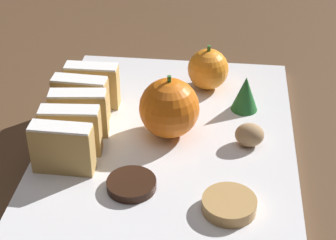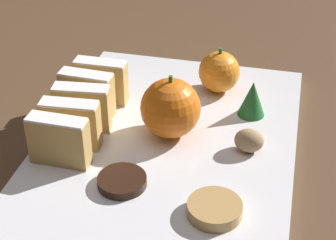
% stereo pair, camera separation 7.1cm
% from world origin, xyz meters
% --- Properties ---
extents(ground_plane, '(6.00, 6.00, 0.00)m').
position_xyz_m(ground_plane, '(0.00, 0.00, 0.00)').
color(ground_plane, '#513823').
extents(serving_platter, '(0.33, 0.44, 0.01)m').
position_xyz_m(serving_platter, '(0.00, 0.00, 0.01)').
color(serving_platter, white).
rests_on(serving_platter, ground_plane).
extents(stollen_slice_front, '(0.07, 0.02, 0.06)m').
position_xyz_m(stollen_slice_front, '(-0.12, -0.08, 0.04)').
color(stollen_slice_front, tan).
rests_on(stollen_slice_front, serving_platter).
extents(stollen_slice_second, '(0.07, 0.03, 0.06)m').
position_xyz_m(stollen_slice_second, '(-0.12, -0.04, 0.04)').
color(stollen_slice_second, tan).
rests_on(stollen_slice_second, serving_platter).
extents(stollen_slice_third, '(0.08, 0.03, 0.06)m').
position_xyz_m(stollen_slice_third, '(-0.12, -0.00, 0.04)').
color(stollen_slice_third, tan).
rests_on(stollen_slice_third, serving_platter).
extents(stollen_slice_fourth, '(0.07, 0.03, 0.06)m').
position_xyz_m(stollen_slice_fourth, '(-0.12, 0.04, 0.04)').
color(stollen_slice_fourth, tan).
rests_on(stollen_slice_fourth, serving_platter).
extents(stollen_slice_fifth, '(0.07, 0.02, 0.06)m').
position_xyz_m(stollen_slice_fifth, '(-0.11, 0.07, 0.04)').
color(stollen_slice_fifth, tan).
rests_on(stollen_slice_fifth, serving_platter).
extents(orange_near, '(0.08, 0.08, 0.09)m').
position_xyz_m(orange_near, '(0.00, 0.01, 0.05)').
color(orange_near, orange).
rests_on(orange_near, serving_platter).
extents(orange_far, '(0.06, 0.06, 0.07)m').
position_xyz_m(orange_far, '(0.04, 0.14, 0.04)').
color(orange_far, orange).
rests_on(orange_far, serving_platter).
extents(walnut, '(0.04, 0.03, 0.03)m').
position_xyz_m(walnut, '(0.10, -0.00, 0.03)').
color(walnut, tan).
rests_on(walnut, serving_platter).
extents(chocolate_cookie, '(0.06, 0.06, 0.01)m').
position_xyz_m(chocolate_cookie, '(-0.03, -0.10, 0.02)').
color(chocolate_cookie, black).
rests_on(chocolate_cookie, serving_platter).
extents(gingerbread_cookie, '(0.06, 0.06, 0.01)m').
position_xyz_m(gingerbread_cookie, '(0.08, -0.12, 0.02)').
color(gingerbread_cookie, tan).
rests_on(gingerbread_cookie, serving_platter).
extents(evergreen_sprig, '(0.04, 0.04, 0.05)m').
position_xyz_m(evergreen_sprig, '(0.10, 0.08, 0.04)').
color(evergreen_sprig, '#23662D').
rests_on(evergreen_sprig, serving_platter).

